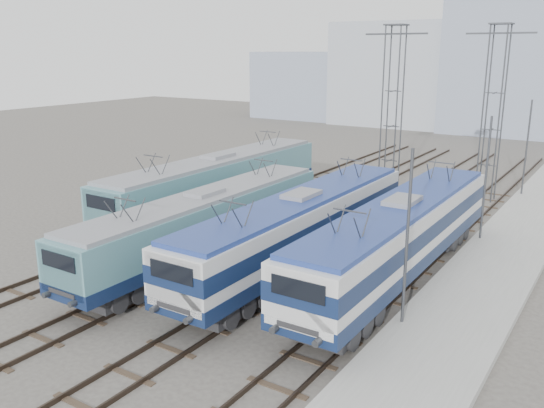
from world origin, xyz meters
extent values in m
plane|color=#514C47|center=(0.00, 0.00, 0.00)|extent=(160.00, 160.00, 0.00)
cube|color=#9E9E99|center=(10.20, 8.00, 0.15)|extent=(4.00, 70.00, 0.30)
cube|color=#112045|center=(-6.75, 10.38, 1.44)|extent=(2.98, 18.84, 0.63)
cube|color=teal|center=(-6.75, 10.38, 2.69)|extent=(2.93, 18.84, 1.88)
cube|color=teal|center=(-6.75, 1.33, 2.50)|extent=(2.70, 0.73, 2.14)
cube|color=gray|center=(-6.75, 10.38, 3.74)|extent=(2.70, 18.09, 0.21)
cube|color=#262628|center=(-6.75, 4.10, 0.65)|extent=(2.20, 3.77, 0.71)
cube|color=#262628|center=(-6.75, 16.66, 0.65)|extent=(2.20, 3.77, 0.71)
cube|color=#112045|center=(-2.25, 3.59, 1.32)|extent=(2.72, 17.15, 0.57)
cube|color=teal|center=(-2.25, 3.59, 2.47)|extent=(2.67, 17.15, 1.72)
cube|color=teal|center=(-2.25, -4.66, 2.30)|extent=(2.45, 0.67, 1.94)
cube|color=gray|center=(-2.25, 3.59, 3.42)|extent=(2.45, 16.46, 0.19)
cube|color=#262628|center=(-2.25, -2.13, 0.61)|extent=(2.00, 3.43, 0.64)
cube|color=#262628|center=(-2.25, 9.30, 0.61)|extent=(2.00, 3.43, 0.64)
cube|color=#112045|center=(2.25, 5.22, 1.38)|extent=(2.84, 17.95, 0.60)
cube|color=silver|center=(2.25, 5.22, 2.57)|extent=(2.79, 17.95, 1.80)
cube|color=#112045|center=(2.25, 5.22, 2.52)|extent=(2.83, 17.97, 0.70)
cube|color=silver|center=(2.25, -3.40, 2.39)|extent=(2.57, 0.70, 2.03)
cube|color=navy|center=(2.25, 5.22, 3.57)|extent=(2.57, 17.24, 0.20)
cube|color=#262628|center=(2.25, -0.76, 0.63)|extent=(2.09, 3.59, 0.67)
cube|color=#262628|center=(2.25, 11.21, 0.63)|extent=(2.09, 3.59, 0.67)
cube|color=#112045|center=(6.75, 6.42, 1.40)|extent=(2.90, 18.35, 0.61)
cube|color=silver|center=(6.75, 6.42, 2.63)|extent=(2.85, 18.35, 1.83)
cube|color=#112045|center=(6.75, 6.42, 2.58)|extent=(2.89, 18.37, 0.71)
cube|color=silver|center=(6.75, -2.39, 2.44)|extent=(2.63, 0.71, 2.08)
cube|color=navy|center=(6.75, 6.42, 3.65)|extent=(2.63, 17.61, 0.20)
cube|color=#262628|center=(6.75, 0.31, 0.64)|extent=(2.14, 3.67, 0.69)
cube|color=#262628|center=(6.75, 12.54, 0.64)|extent=(2.14, 3.67, 0.69)
cylinder|color=#3F4247|center=(-0.55, 21.45, 6.00)|extent=(0.10, 0.10, 12.00)
cylinder|color=#3F4247|center=(0.55, 21.45, 6.00)|extent=(0.10, 0.10, 12.00)
cylinder|color=#3F4247|center=(-0.55, 22.55, 6.00)|extent=(0.10, 0.10, 12.00)
cylinder|color=#3F4247|center=(0.55, 22.55, 6.00)|extent=(0.10, 0.10, 12.00)
cube|color=#3F4247|center=(0.00, 22.00, 11.40)|extent=(4.50, 0.12, 0.12)
cylinder|color=#3F4247|center=(5.95, 23.45, 6.00)|extent=(0.10, 0.10, 12.00)
cylinder|color=#3F4247|center=(7.05, 23.45, 6.00)|extent=(0.10, 0.10, 12.00)
cylinder|color=#3F4247|center=(5.95, 24.55, 6.00)|extent=(0.10, 0.10, 12.00)
cylinder|color=#3F4247|center=(7.05, 24.55, 6.00)|extent=(0.10, 0.10, 12.00)
cube|color=#3F4247|center=(6.50, 24.00, 11.40)|extent=(4.50, 0.12, 0.12)
cylinder|color=#3F4247|center=(8.60, 2.00, 3.50)|extent=(0.12, 0.12, 7.00)
cylinder|color=#3F4247|center=(8.60, 14.00, 3.50)|extent=(0.12, 0.12, 7.00)
cylinder|color=#3F4247|center=(8.60, 26.00, 3.50)|extent=(0.12, 0.12, 7.00)
cube|color=#A3ABB7|center=(-14.00, 62.00, 7.00)|extent=(18.00, 12.00, 14.00)
cube|color=#8A95AC|center=(-30.00, 62.00, 5.00)|extent=(14.00, 10.00, 10.00)
camera|label=1|loc=(15.31, -17.54, 10.36)|focal=38.00mm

